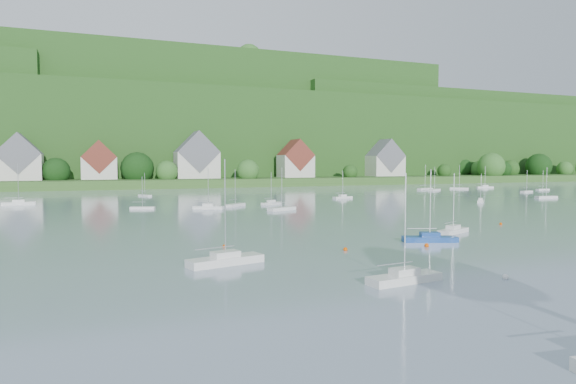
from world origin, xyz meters
The scene contains 17 objects.
far_shore_strip centered at (0.00, 200.00, 1.50)m, with size 600.00×60.00×3.00m, color #315821.
forested_ridge centered at (0.39, 268.57, 22.89)m, with size 620.00×181.22×69.89m.
village_building_0 centered at (-55.00, 187.00, 9.51)m, with size 14.00×10.40×16.00m.
village_building_1 centered at (-30.00, 189.00, 8.75)m, with size 12.00×9.36×14.00m.
village_building_2 centered at (5.00, 188.00, 10.27)m, with size 16.00×11.44×18.00m.
village_building_3 centered at (45.00, 186.00, 9.43)m, with size 13.00×10.40×15.50m.
village_building_4 centered at (90.00, 190.00, 9.59)m, with size 15.00×10.40×16.50m.
near_sailboat_0 centered at (-10.70, 27.93, 0.44)m, with size 6.19×2.38×8.14m.
near_sailboat_1 centered at (3.13, 43.18, 0.44)m, with size 6.25×3.74×8.16m.
near_sailboat_3 centered at (10.18, 47.77, 0.42)m, with size 5.77×3.80×7.60m.
near_sailboat_6 centered at (-21.48, 39.21, 0.47)m, with size 7.10×3.50×9.23m.
mooring_buoy_0 centered at (-8.39, 41.65, 0.00)m, with size 0.43×0.43×0.43m, color #E74B00.
mooring_buoy_1 centered at (-2.86, 26.03, 0.00)m, with size 0.51×0.51×0.51m, color silver.
mooring_buoy_2 centered at (22.48, 52.41, 0.00)m, with size 0.41×0.41×0.41m, color #E74B00.
mooring_buoy_3 centered at (0.71, 40.53, 0.00)m, with size 0.48×0.48×0.48m, color #E74B00.
mooring_buoy_5 centered at (-19.38, 47.93, 0.00)m, with size 0.42×0.42×0.42m, color #E74B00.
far_sailboat_cluster centered at (14.27, 114.62, 0.37)m, with size 191.75×61.03×8.71m.
Camera 1 is at (-32.14, -3.16, 8.90)m, focal length 31.23 mm.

